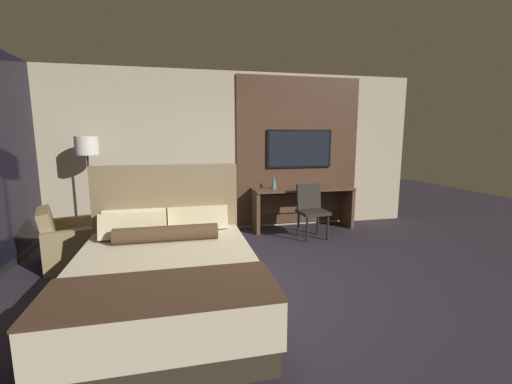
# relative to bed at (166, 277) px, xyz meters

# --- Properties ---
(ground_plane) EXTENTS (16.00, 16.00, 0.00)m
(ground_plane) POSITION_rel_bed_xyz_m (0.96, 0.28, -0.35)
(ground_plane) COLOR #28232D
(wall_back_tv_panel) EXTENTS (7.20, 0.09, 2.80)m
(wall_back_tv_panel) POSITION_rel_bed_xyz_m (1.15, 2.88, 1.05)
(wall_back_tv_panel) COLOR #BCAD8E
(wall_back_tv_panel) RESTS_ON ground_plane
(bed) EXTENTS (1.70, 2.18, 1.36)m
(bed) POSITION_rel_bed_xyz_m (0.00, 0.00, 0.00)
(bed) COLOR #33281E
(bed) RESTS_ON ground_plane
(desk) EXTENTS (1.84, 0.52, 0.75)m
(desk) POSITION_rel_bed_xyz_m (2.36, 2.59, 0.16)
(desk) COLOR brown
(desk) RESTS_ON ground_plane
(tv) EXTENTS (1.24, 0.04, 0.70)m
(tv) POSITION_rel_bed_xyz_m (2.36, 2.80, 1.10)
(tv) COLOR black
(desk_chair) EXTENTS (0.48, 0.48, 0.89)m
(desk_chair) POSITION_rel_bed_xyz_m (2.30, 2.03, 0.18)
(desk_chair) COLOR #28231E
(desk_chair) RESTS_ON ground_plane
(armchair_by_window) EXTENTS (1.06, 1.09, 0.77)m
(armchair_by_window) POSITION_rel_bed_xyz_m (-1.24, 1.67, -0.10)
(armchair_by_window) COLOR olive
(armchair_by_window) RESTS_ON ground_plane
(floor_lamp) EXTENTS (0.34, 0.34, 1.69)m
(floor_lamp) POSITION_rel_bed_xyz_m (-1.19, 2.46, 1.06)
(floor_lamp) COLOR #282623
(floor_lamp) RESTS_ON ground_plane
(vase_tall) EXTENTS (0.10, 0.10, 0.25)m
(vase_tall) POSITION_rel_bed_xyz_m (1.82, 2.61, 0.52)
(vase_tall) COLOR #4C706B
(vase_tall) RESTS_ON desk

